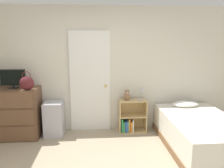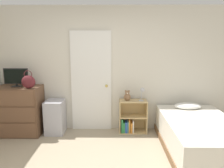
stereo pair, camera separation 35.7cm
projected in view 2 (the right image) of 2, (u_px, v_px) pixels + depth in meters
name	position (u px, v px, depth m)	size (l,w,h in m)	color
wall_back	(99.00, 70.00, 4.51)	(10.00, 0.06, 2.55)	beige
door_closed	(91.00, 82.00, 4.51)	(0.83, 0.09, 2.06)	white
dresser	(20.00, 110.00, 4.37)	(0.84, 0.53, 0.98)	brown
tv	(16.00, 77.00, 4.25)	(0.47, 0.16, 0.36)	black
handbag	(28.00, 82.00, 4.09)	(0.26, 0.13, 0.34)	#591E23
storage_bin	(55.00, 117.00, 4.44)	(0.36, 0.42, 0.68)	#ADADB7
bookshelf	(131.00, 119.00, 4.50)	(0.56, 0.30, 0.67)	tan
teddy_bear	(127.00, 96.00, 4.41)	(0.14, 0.14, 0.21)	#8C6647
desk_lamp	(142.00, 92.00, 4.34)	(0.11, 0.11, 0.27)	#B2B2B7
bed	(200.00, 136.00, 3.70)	(1.19, 1.92, 0.66)	brown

